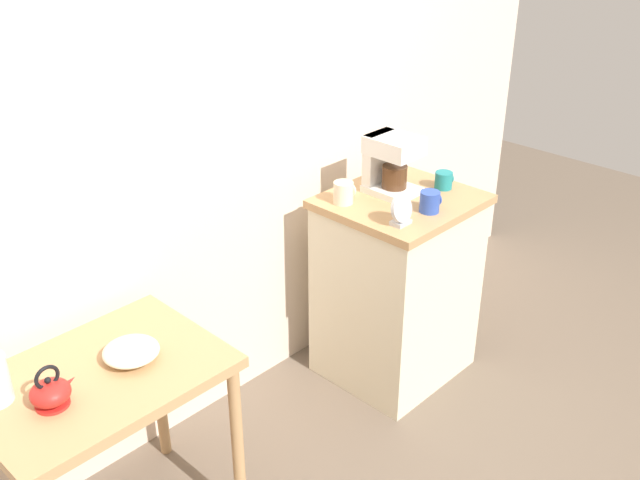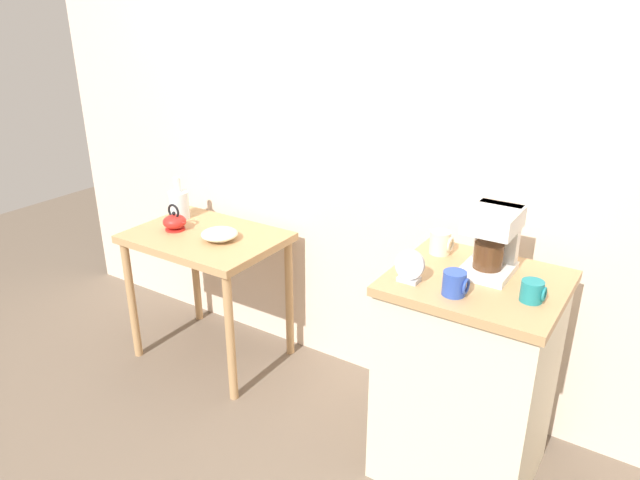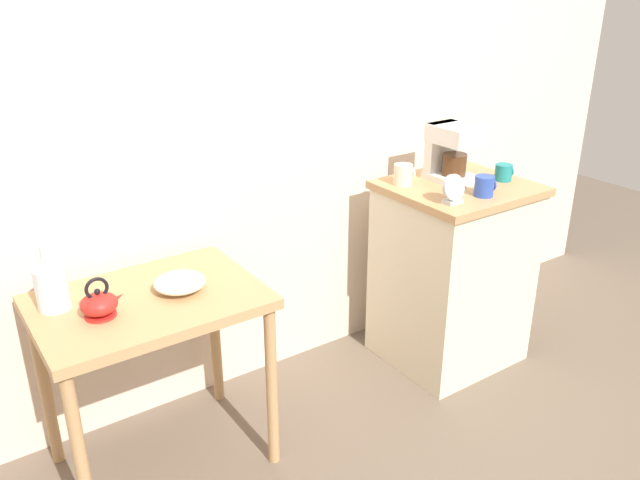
% 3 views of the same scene
% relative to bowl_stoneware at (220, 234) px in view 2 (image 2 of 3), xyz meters
% --- Properties ---
extents(ground_plane, '(8.00, 8.00, 0.00)m').
position_rel_bowl_stoneware_xyz_m(ground_plane, '(0.61, -0.06, -0.77)').
color(ground_plane, '#6B5B4C').
extents(back_wall, '(4.40, 0.10, 2.80)m').
position_rel_bowl_stoneware_xyz_m(back_wall, '(0.71, 0.41, 0.63)').
color(back_wall, beige).
rests_on(back_wall, ground_plane).
extents(wooden_table, '(0.79, 0.57, 0.74)m').
position_rel_bowl_stoneware_xyz_m(wooden_table, '(-0.12, 0.02, -0.14)').
color(wooden_table, tan).
rests_on(wooden_table, ground_plane).
extents(kitchen_counter, '(0.64, 0.58, 0.90)m').
position_rel_bowl_stoneware_xyz_m(kitchen_counter, '(1.36, -0.05, -0.32)').
color(kitchen_counter, beige).
rests_on(kitchen_counter, ground_plane).
extents(bowl_stoneware, '(0.19, 0.19, 0.06)m').
position_rel_bowl_stoneware_xyz_m(bowl_stoneware, '(0.00, 0.00, 0.00)').
color(bowl_stoneware, beige).
rests_on(bowl_stoneware, wooden_table).
extents(teakettle, '(0.15, 0.12, 0.15)m').
position_rel_bowl_stoneware_xyz_m(teakettle, '(-0.29, -0.02, 0.01)').
color(teakettle, red).
rests_on(teakettle, wooden_table).
extents(glass_carafe_vase, '(0.11, 0.11, 0.24)m').
position_rel_bowl_stoneware_xyz_m(glass_carafe_vase, '(-0.41, 0.12, 0.05)').
color(glass_carafe_vase, silver).
rests_on(glass_carafe_vase, wooden_table).
extents(coffee_maker, '(0.18, 0.22, 0.26)m').
position_rel_bowl_stoneware_xyz_m(coffee_maker, '(1.37, 0.03, 0.28)').
color(coffee_maker, white).
rests_on(coffee_maker, kitchen_counter).
extents(mug_blue, '(0.09, 0.08, 0.09)m').
position_rel_bowl_stoneware_xyz_m(mug_blue, '(1.33, -0.22, 0.18)').
color(mug_blue, '#2D4CAD').
rests_on(mug_blue, kitchen_counter).
extents(mug_small_cream, '(0.09, 0.09, 0.10)m').
position_rel_bowl_stoneware_xyz_m(mug_small_cream, '(1.14, 0.09, 0.18)').
color(mug_small_cream, beige).
rests_on(mug_small_cream, kitchen_counter).
extents(mug_dark_teal, '(0.09, 0.08, 0.08)m').
position_rel_bowl_stoneware_xyz_m(mug_dark_teal, '(1.57, -0.12, 0.17)').
color(mug_dark_teal, teal).
rests_on(mug_dark_teal, kitchen_counter).
extents(table_clock, '(0.11, 0.06, 0.13)m').
position_rel_bowl_stoneware_xyz_m(table_clock, '(1.15, -0.21, 0.19)').
color(table_clock, '#B2B5BA').
rests_on(table_clock, kitchen_counter).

